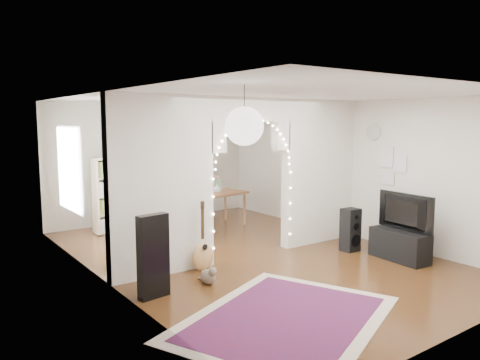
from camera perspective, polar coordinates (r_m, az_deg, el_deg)
floor at (r=8.20m, az=1.17°, el=-9.13°), size 7.50×7.50×0.00m
ceiling at (r=7.88m, az=1.22°, el=10.07°), size 5.00×7.50×0.02m
wall_back at (r=11.13m, az=-10.59°, el=2.14°), size 5.00×0.02×2.70m
wall_front at (r=5.47m, az=25.78°, el=-3.55°), size 5.00×0.02×2.70m
wall_left at (r=6.72m, az=-16.02°, el=-1.24°), size 0.02×7.50×2.70m
wall_right at (r=9.64m, az=13.11°, el=1.32°), size 0.02×7.50×2.70m
divider_wall at (r=7.92m, az=1.20°, el=0.82°), size 5.00×0.20×2.70m
fairy_lights at (r=7.80m, az=1.78°, el=1.64°), size 1.64×0.04×1.60m
window at (r=8.42m, az=-20.09°, el=1.27°), size 0.04×1.20×1.40m
wall_clock at (r=9.20m, az=16.00°, el=5.64°), size 0.03×0.31×0.31m
picture_frames at (r=8.99m, az=17.88°, el=1.71°), size 0.02×0.50×0.70m
paper_lantern at (r=4.81m, az=0.53°, el=6.57°), size 0.40×0.40×0.40m
ceiling_fan at (r=9.54m, az=-6.15°, el=7.72°), size 1.10×1.10×0.30m
area_rug at (r=5.73m, az=5.63°, el=-16.42°), size 3.24×2.89×0.02m
guitar_case at (r=6.26m, az=-10.54°, el=-9.13°), size 0.44×0.20×1.11m
acoustic_guitar at (r=7.29m, az=-4.56°, el=-7.93°), size 0.39×0.21×0.93m
tabby_cat at (r=6.79m, az=-3.86°, el=-11.59°), size 0.20×0.44×0.29m
floor_speaker at (r=8.59m, az=13.30°, el=-5.95°), size 0.30×0.27×0.77m
media_console at (r=8.29m, az=18.87°, el=-7.54°), size 0.49×1.03×0.50m
tv at (r=8.17m, az=19.03°, el=-3.74°), size 0.24×1.08×0.62m
bookcase at (r=10.19m, az=-13.30°, el=-1.60°), size 1.55×0.53×1.56m
dining_table at (r=10.31m, az=-2.76°, el=-1.88°), size 1.29×0.95×0.76m
flower_vase at (r=10.28m, az=-2.77°, el=-0.95°), size 0.21×0.21×0.19m
dining_chair_left at (r=9.19m, az=-5.67°, el=-5.93°), size 0.54×0.55×0.45m
dining_chair_right at (r=10.89m, az=-6.50°, el=-3.88°), size 0.60×0.61×0.45m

